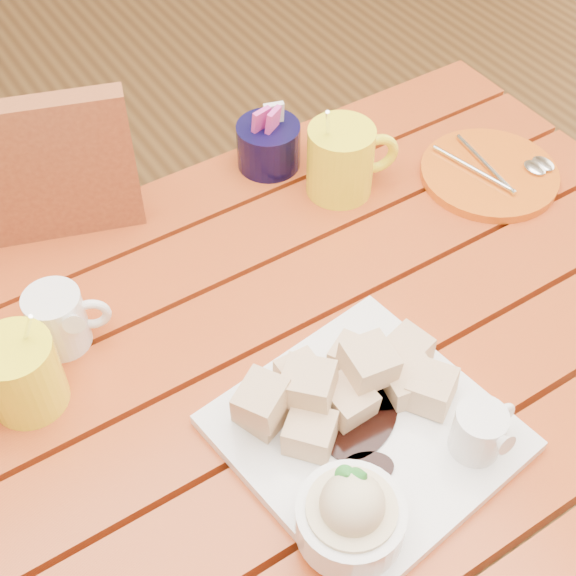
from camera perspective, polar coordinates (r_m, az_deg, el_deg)
table at (r=1.01m, az=0.17°, el=-9.98°), size 1.20×0.79×0.75m
dessert_plate at (r=0.85m, az=5.31°, el=-10.65°), size 0.30×0.30×0.11m
coffee_mug_left at (r=0.91m, az=-18.58°, el=-5.87°), size 0.12×0.08×0.14m
coffee_mug_right at (r=1.11m, az=3.89°, el=9.12°), size 0.13×0.09×0.15m
cream_pitcher at (r=0.96m, az=-15.96°, el=-2.09°), size 0.10×0.08×0.08m
sugar_caddy at (r=1.17m, az=-1.39°, el=10.19°), size 0.09×0.09×0.10m
orange_saucer at (r=1.20m, az=14.21°, el=7.90°), size 0.20×0.20×0.02m
chair_far at (r=1.37m, az=-18.80°, el=-0.04°), size 0.57×0.57×0.95m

